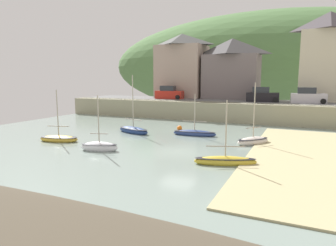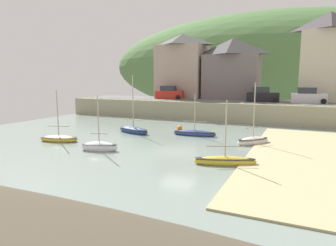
% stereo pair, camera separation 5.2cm
% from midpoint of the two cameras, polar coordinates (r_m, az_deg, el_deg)
% --- Properties ---
extents(ground, '(48.00, 41.00, 0.61)m').
position_cam_midpoint_polar(ground, '(13.98, -8.14, -13.83)').
color(ground, gray).
extents(quay_seawall, '(48.00, 9.40, 2.40)m').
position_cam_midpoint_polar(quay_seawall, '(39.05, 11.85, 2.32)').
color(quay_seawall, gray).
rests_on(quay_seawall, ground).
extents(hillside_backdrop, '(80.00, 44.00, 24.14)m').
position_cam_midpoint_polar(hillside_backdrop, '(76.08, 18.73, 10.34)').
color(hillside_backdrop, '#507842').
rests_on(hillside_backdrop, ground).
extents(waterfront_building_left, '(7.66, 6.27, 10.10)m').
position_cam_midpoint_polar(waterfront_building_left, '(49.18, 2.66, 10.92)').
color(waterfront_building_left, tan).
rests_on(waterfront_building_left, ground).
extents(waterfront_building_centre, '(8.30, 5.52, 8.95)m').
position_cam_midpoint_polar(waterfront_building_centre, '(46.76, 12.03, 10.18)').
color(waterfront_building_centre, slate).
rests_on(waterfront_building_centre, ground).
extents(waterfront_building_right, '(7.01, 4.74, 11.69)m').
position_cam_midpoint_polar(waterfront_building_right, '(45.76, 28.13, 11.17)').
color(waterfront_building_right, beige).
rests_on(waterfront_building_right, ground).
extents(fishing_boat_green, '(3.02, 1.70, 4.41)m').
position_cam_midpoint_polar(fishing_boat_green, '(23.40, -13.04, -4.43)').
color(fishing_boat_green, white).
rests_on(fishing_boat_green, ground).
extents(sailboat_tall_mast, '(4.16, 2.36, 5.96)m').
position_cam_midpoint_polar(sailboat_tall_mast, '(30.35, -6.69, -1.35)').
color(sailboat_tall_mast, navy).
rests_on(sailboat_tall_mast, ground).
extents(sailboat_blue_trim, '(4.29, 1.47, 4.12)m').
position_cam_midpoint_polar(sailboat_blue_trim, '(28.86, 5.03, -1.92)').
color(sailboat_blue_trim, navy).
rests_on(sailboat_blue_trim, ground).
extents(sailboat_far_left, '(2.83, 3.06, 5.31)m').
position_cam_midpoint_polar(sailboat_far_left, '(26.01, 15.86, -3.28)').
color(sailboat_far_left, silver).
rests_on(sailboat_far_left, ground).
extents(rowboat_small_beached, '(4.06, 2.23, 4.29)m').
position_cam_midpoint_polar(rowboat_small_beached, '(19.56, 10.79, -7.09)').
color(rowboat_small_beached, gold).
rests_on(rowboat_small_beached, ground).
extents(dinghy_open_wooden, '(3.70, 2.12, 4.65)m').
position_cam_midpoint_polar(dinghy_open_wooden, '(27.85, -20.16, -2.81)').
color(dinghy_open_wooden, gold).
rests_on(dinghy_open_wooden, ground).
extents(parked_car_near_slipway, '(4.26, 2.14, 1.95)m').
position_cam_midpoint_polar(parked_car_near_slipway, '(45.15, 0.19, 5.67)').
color(parked_car_near_slipway, red).
rests_on(parked_car_near_slipway, ground).
extents(parked_car_by_wall, '(4.21, 1.97, 1.95)m').
position_cam_midpoint_polar(parked_car_by_wall, '(41.47, 17.54, 5.02)').
color(parked_car_by_wall, black).
rests_on(parked_car_by_wall, ground).
extents(parked_car_end_of_row, '(4.21, 2.00, 1.95)m').
position_cam_midpoint_polar(parked_car_end_of_row, '(41.17, 25.12, 4.59)').
color(parked_car_end_of_row, '#BBB7BE').
rests_on(parked_car_end_of_row, ground).
extents(mooring_buoy, '(0.55, 0.55, 0.55)m').
position_cam_midpoint_polar(mooring_buoy, '(32.07, 2.17, -0.98)').
color(mooring_buoy, orange).
rests_on(mooring_buoy, ground).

